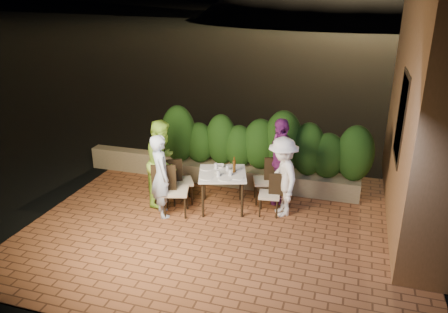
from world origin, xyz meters
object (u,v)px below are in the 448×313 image
at_px(bowl, 220,166).
at_px(chair_left_front, 176,190).
at_px(chair_left_back, 182,181).
at_px(diner_purple, 280,161).
at_px(diner_green, 163,162).
at_px(parapet_lamp, 159,151).
at_px(chair_right_back, 265,180).
at_px(diner_blue, 161,176).
at_px(chair_right_front, 269,194).
at_px(dining_table, 222,191).
at_px(beer_bottle, 234,165).
at_px(diner_white, 283,177).

xyz_separation_m(bowl, chair_left_front, (-0.64, -0.76, -0.27)).
distance_m(chair_left_back, diner_purple, 2.01).
height_order(bowl, chair_left_front, chair_left_front).
relative_size(bowl, diner_green, 0.10).
xyz_separation_m(chair_left_back, parapet_lamp, (-1.06, 1.20, 0.10)).
relative_size(chair_left_front, diner_green, 0.58).
distance_m(chair_left_front, parapet_lamp, 2.06).
bearing_deg(chair_right_back, chair_left_front, 15.99).
xyz_separation_m(bowl, diner_blue, (-0.87, -0.86, 0.03)).
relative_size(chair_right_front, diner_purple, 0.48).
relative_size(dining_table, chair_left_front, 0.89).
bearing_deg(parapet_lamp, chair_right_front, -22.63).
distance_m(chair_left_front, chair_right_front, 1.78).
distance_m(chair_right_back, diner_purple, 0.49).
bearing_deg(dining_table, chair_right_back, 35.24).
relative_size(beer_bottle, chair_right_back, 0.33).
height_order(chair_left_front, chair_right_front, chair_left_front).
height_order(chair_right_back, diner_purple, diner_purple).
xyz_separation_m(dining_table, chair_left_back, (-0.87, 0.02, 0.09)).
height_order(diner_blue, parapet_lamp, diner_blue).
xyz_separation_m(chair_right_front, diner_white, (0.22, 0.06, 0.35)).
relative_size(chair_left_front, chair_right_front, 1.19).
relative_size(dining_table, chair_right_front, 1.06).
xyz_separation_m(chair_left_front, diner_white, (1.92, 0.58, 0.27)).
bearing_deg(diner_blue, diner_purple, -95.85).
bearing_deg(chair_right_back, dining_table, 17.39).
bearing_deg(chair_right_back, parapet_lamp, -32.57).
xyz_separation_m(chair_right_front, diner_green, (-2.13, -0.11, 0.44)).
xyz_separation_m(dining_table, diner_white, (1.15, 0.09, 0.40)).
relative_size(chair_right_front, diner_blue, 0.53).
distance_m(beer_bottle, diner_purple, 0.96).
bearing_deg(chair_right_back, chair_left_back, -0.47).
bearing_deg(beer_bottle, diner_green, -172.47).
distance_m(dining_table, chair_right_front, 0.92).
distance_m(beer_bottle, chair_right_back, 0.80).
relative_size(chair_left_back, diner_purple, 0.53).
distance_m(bowl, diner_white, 1.30).
height_order(chair_left_front, diner_blue, diner_blue).
distance_m(dining_table, chair_left_back, 0.87).
bearing_deg(chair_left_front, chair_right_front, 0.86).
bearing_deg(diner_purple, diner_white, -14.51).
bearing_deg(bowl, diner_purple, 17.74).
bearing_deg(chair_right_front, diner_purple, -104.87).
bearing_deg(parapet_lamp, chair_right_back, -14.71).
bearing_deg(bowl, diner_green, -161.58).
height_order(chair_left_back, diner_blue, diner_blue).
distance_m(chair_left_front, diner_green, 0.69).
bearing_deg(chair_right_front, chair_left_front, 9.38).
bearing_deg(parapet_lamp, dining_table, -32.24).
distance_m(bowl, chair_left_back, 0.83).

